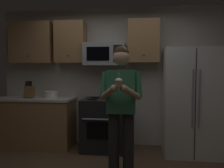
{
  "coord_description": "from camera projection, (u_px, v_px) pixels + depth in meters",
  "views": [
    {
      "loc": [
        0.53,
        -2.89,
        1.45
      ],
      "look_at": [
        0.12,
        0.35,
        1.25
      ],
      "focal_mm": 38.79,
      "sensor_mm": 36.0,
      "label": 1
    }
  ],
  "objects": [
    {
      "name": "microwave",
      "position": [
        105.0,
        54.0,
        4.39
      ],
      "size": [
        0.74,
        0.41,
        0.4
      ],
      "color": "#9EA0A5"
    },
    {
      "name": "wall_back",
      "position": [
        115.0,
        77.0,
        4.67
      ],
      "size": [
        4.4,
        0.1,
        2.6
      ],
      "primitive_type": "cube",
      "color": "beige",
      "rests_on": "ground"
    },
    {
      "name": "counter_left",
      "position": [
        36.0,
        122.0,
        4.54
      ],
      "size": [
        1.44,
        0.66,
        0.92
      ],
      "color": "#9E7247",
      "rests_on": "ground"
    },
    {
      "name": "knife_block",
      "position": [
        29.0,
        92.0,
        4.46
      ],
      "size": [
        0.16,
        0.15,
        0.32
      ],
      "color": "brown",
      "rests_on": "counter_left"
    },
    {
      "name": "person",
      "position": [
        121.0,
        103.0,
        3.26
      ],
      "size": [
        0.6,
        0.48,
        1.76
      ],
      "color": "#262628",
      "rests_on": "ground"
    },
    {
      "name": "cupcake",
      "position": [
        119.0,
        82.0,
        2.91
      ],
      "size": [
        0.09,
        0.09,
        0.17
      ],
      "color": "#A87F56"
    },
    {
      "name": "refrigerator",
      "position": [
        191.0,
        102.0,
        4.1
      ],
      "size": [
        0.9,
        0.75,
        1.8
      ],
      "color": "white",
      "rests_on": "ground"
    },
    {
      "name": "cabinet_row_upper",
      "position": [
        75.0,
        42.0,
        4.5
      ],
      "size": [
        2.78,
        0.36,
        0.76
      ],
      "color": "#9E7247"
    },
    {
      "name": "bowl_large_white",
      "position": [
        51.0,
        94.0,
        4.51
      ],
      "size": [
        0.26,
        0.26,
        0.12
      ],
      "color": "white",
      "rests_on": "counter_left"
    },
    {
      "name": "oven_range",
      "position": [
        104.0,
        124.0,
        4.35
      ],
      "size": [
        0.76,
        0.7,
        0.93
      ],
      "color": "black",
      "rests_on": "ground"
    }
  ]
}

